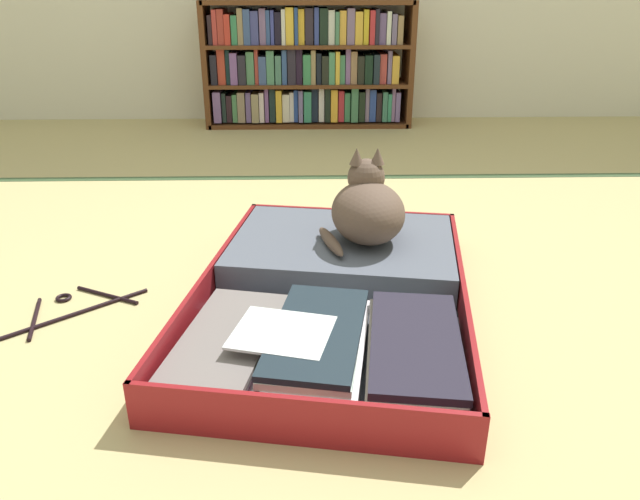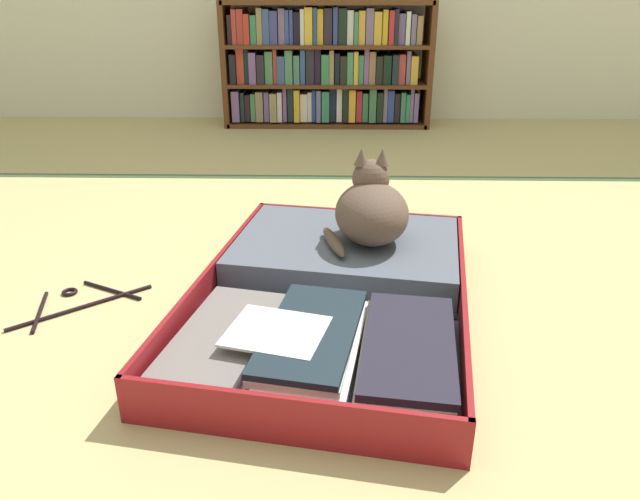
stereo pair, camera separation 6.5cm
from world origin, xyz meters
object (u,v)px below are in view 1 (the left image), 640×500
(bookshelf, at_px, (306,65))
(open_suitcase, at_px, (338,288))
(clothes_hanger, at_px, (73,308))
(black_cat, at_px, (367,209))

(bookshelf, distance_m, open_suitcase, 2.18)
(bookshelf, relative_size, open_suitcase, 1.10)
(bookshelf, height_order, clothes_hanger, bookshelf)
(bookshelf, bearing_deg, clothes_hanger, -105.70)
(bookshelf, bearing_deg, black_cat, -85.43)
(black_cat, xyz_separation_m, clothes_hanger, (-0.77, -0.20, -0.19))
(open_suitcase, relative_size, clothes_hanger, 3.61)
(open_suitcase, bearing_deg, bookshelf, 91.80)
(black_cat, bearing_deg, bookshelf, 94.57)
(bookshelf, bearing_deg, open_suitcase, -88.20)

